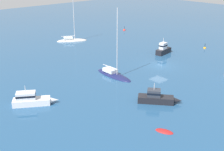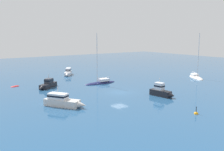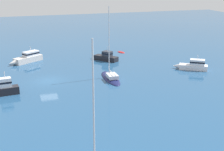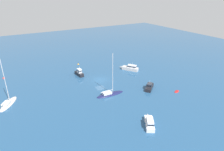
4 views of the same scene
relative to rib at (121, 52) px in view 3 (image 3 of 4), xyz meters
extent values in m
plane|color=navy|center=(-15.97, -13.71, 0.00)|extent=(160.00, 160.00, 0.00)
ellipsoid|color=#B21E1E|center=(0.00, 0.00, 0.00)|extent=(1.52, 2.11, 0.35)
cube|color=black|center=(-22.01, -17.68, 0.50)|extent=(3.79, 1.68, 1.00)
cube|color=silver|center=(-21.77, -17.65, 1.62)|extent=(1.57, 1.17, 1.23)
cube|color=black|center=(-21.77, -17.65, 1.68)|extent=(1.62, 1.21, 0.24)
cylinder|color=silver|center=(-21.77, -17.65, 2.66)|extent=(0.08, 0.08, 0.86)
cube|color=black|center=(-4.63, -5.06, 0.42)|extent=(3.91, 4.32, 0.83)
cone|color=black|center=(-6.34, -2.97, 0.42)|extent=(1.34, 1.38, 0.83)
cube|color=#2D333D|center=(-4.46, -5.26, 1.28)|extent=(1.92, 1.98, 0.90)
cube|color=black|center=(-4.46, -5.26, 1.32)|extent=(1.97, 2.03, 0.24)
cylinder|color=silver|center=(-4.46, -5.26, 2.13)|extent=(0.08, 0.08, 0.81)
cylinder|color=silver|center=(-15.19, -37.13, 5.49)|extent=(0.14, 0.14, 9.92)
cube|color=white|center=(7.15, -14.90, 0.40)|extent=(4.56, 3.68, 0.80)
cone|color=white|center=(4.86, -13.41, 0.40)|extent=(1.37, 1.27, 0.80)
cube|color=silver|center=(7.66, -15.22, 1.26)|extent=(2.57, 2.25, 0.92)
cube|color=black|center=(7.66, -15.22, 1.30)|extent=(2.62, 2.30, 0.24)
cylinder|color=silver|center=(7.66, -15.22, 2.13)|extent=(0.08, 0.08, 0.83)
cube|color=silver|center=(-18.00, -1.91, 0.50)|extent=(5.23, 4.21, 0.99)
cone|color=silver|center=(-20.67, -3.66, 0.50)|extent=(1.63, 1.54, 0.99)
cube|color=silver|center=(-17.44, -1.55, 1.41)|extent=(3.03, 2.61, 0.84)
cube|color=black|center=(-17.44, -1.55, 1.45)|extent=(3.08, 2.66, 0.24)
cylinder|color=silver|center=(-17.44, -1.55, 2.28)|extent=(0.08, 0.08, 0.91)
ellipsoid|color=#191E4C|center=(-7.06, -15.43, 0.00)|extent=(2.08, 7.30, 0.80)
cube|color=silver|center=(-7.07, -16.31, 0.67)|extent=(1.41, 2.20, 0.54)
cylinder|color=silver|center=(-7.05, -14.71, 5.42)|extent=(0.13, 0.13, 10.03)
cylinder|color=silver|center=(-7.07, -16.34, 1.19)|extent=(0.15, 3.27, 0.10)
camera|label=1|loc=(21.80, 15.95, 16.42)|focal=47.39mm
camera|label=2|loc=(-49.84, 12.08, 10.00)|focal=39.61mm
camera|label=3|loc=(-20.63, -58.66, 14.68)|focal=51.69mm
camera|label=4|loc=(30.20, -36.29, 23.59)|focal=31.65mm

